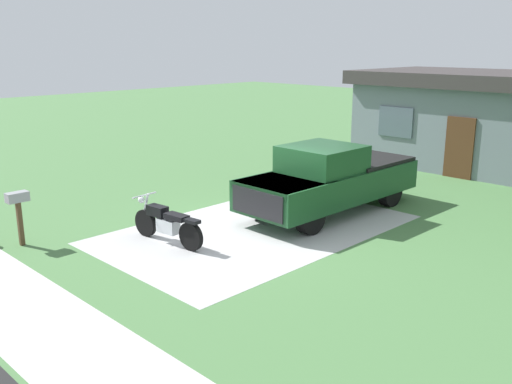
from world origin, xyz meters
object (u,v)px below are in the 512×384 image
(mailbox, at_px, (18,204))
(neighbor_house, at_px, (492,119))
(motorcycle, at_px, (167,223))
(pickup_truck, at_px, (332,178))

(mailbox, relative_size, neighbor_house, 0.13)
(motorcycle, height_order, mailbox, mailbox)
(motorcycle, bearing_deg, mailbox, -132.63)
(motorcycle, relative_size, neighbor_house, 0.23)
(pickup_truck, xyz_separation_m, mailbox, (-3.42, -7.15, 0.03))
(neighbor_house, bearing_deg, pickup_truck, -94.08)
(pickup_truck, bearing_deg, motorcycle, -103.96)
(neighbor_house, bearing_deg, mailbox, -104.24)
(motorcycle, distance_m, pickup_truck, 4.86)
(mailbox, height_order, neighbor_house, neighbor_house)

